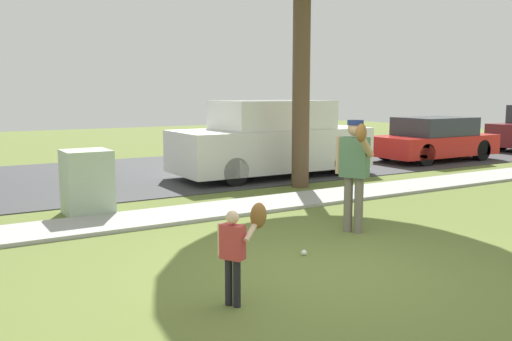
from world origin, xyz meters
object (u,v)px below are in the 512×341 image
object	(u,v)px
person_child	(240,240)
baseball	(304,253)
utility_cabinet	(87,182)
parked_hatchback_red	(434,140)
parked_van_white	(272,141)
person_adult	(355,163)

from	to	relation	value
person_child	baseball	distance (m)	1.92
utility_cabinet	parked_hatchback_red	world-z (taller)	parked_hatchback_red
parked_van_white	utility_cabinet	bearing A→B (deg)	21.72
person_child	utility_cabinet	size ratio (longest dim) A/B	0.90
person_adult	parked_hatchback_red	world-z (taller)	person_adult
person_child	utility_cabinet	bearing A→B (deg)	64.25
person_adult	parked_hatchback_red	distance (m)	9.66
parked_hatchback_red	person_adult	bearing A→B (deg)	34.35
person_child	parked_hatchback_red	size ratio (longest dim) A/B	0.25
person_adult	utility_cabinet	world-z (taller)	person_adult
utility_cabinet	parked_hatchback_red	xyz separation A→B (m)	(11.06, 2.10, 0.10)
parked_van_white	person_adult	bearing A→B (deg)	69.65
baseball	utility_cabinet	world-z (taller)	utility_cabinet
utility_cabinet	person_child	bearing A→B (deg)	-87.02
baseball	parked_hatchback_red	distance (m)	11.09
baseball	parked_hatchback_red	bearing A→B (deg)	32.94
person_child	utility_cabinet	distance (m)	4.94
baseball	parked_van_white	bearing A→B (deg)	60.88
person_adult	parked_van_white	xyz separation A→B (m)	(1.99, 5.38, -0.15)
person_adult	utility_cabinet	distance (m)	4.58
utility_cabinet	person_adult	bearing A→B (deg)	-47.35
person_adult	utility_cabinet	xyz separation A→B (m)	(-3.09, 3.35, -0.50)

